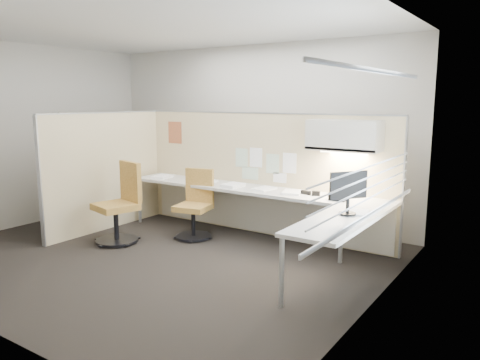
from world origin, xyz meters
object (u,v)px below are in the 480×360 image
Objects in this scene: desk at (266,201)px; chair_right at (195,206)px; monitor at (348,190)px; chair_left at (121,206)px; phone at (338,196)px.

chair_right is at bearing -166.77° from desk.
desk is 8.55× the size of monitor.
phone is at bearing 35.55° from chair_left.
chair_left is 1.14× the size of chair_right.
desk is 1.06m from chair_right.
monitor is (3.09, 0.40, 0.49)m from chair_left.
desk is at bearing 44.11° from chair_left.
monitor reaches higher than chair_left.
chair_right is at bearing 60.98° from chair_left.
phone is (2.01, 0.31, 0.33)m from chair_right.
desk is 4.17× the size of chair_right.
chair_left reaches higher than desk.
monitor reaches higher than phone.
desk is 19.08× the size of phone.
desk is at bearing -176.52° from phone.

